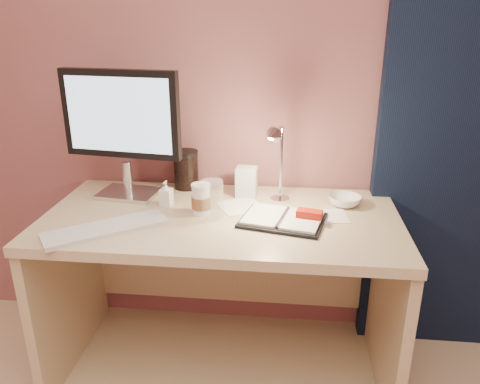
# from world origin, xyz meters

# --- Properties ---
(room) EXTENTS (3.50, 3.50, 3.50)m
(room) POSITION_xyz_m (0.95, 1.69, 1.14)
(room) COLOR #C6B28E
(room) RESTS_ON ground
(desk) EXTENTS (1.40, 0.70, 0.73)m
(desk) POSITION_xyz_m (0.00, 1.45, 0.50)
(desk) COLOR #CAB78F
(desk) RESTS_ON ground
(monitor) EXTENTS (0.51, 0.21, 0.54)m
(monitor) POSITION_xyz_m (-0.43, 1.55, 1.05)
(monitor) COLOR silver
(monitor) RESTS_ON desk
(keyboard) EXTENTS (0.44, 0.37, 0.02)m
(keyboard) POSITION_xyz_m (-0.40, 1.19, 0.74)
(keyboard) COLOR silver
(keyboard) RESTS_ON desk
(planner) EXTENTS (0.35, 0.29, 0.05)m
(planner) POSITION_xyz_m (0.25, 1.34, 0.74)
(planner) COLOR black
(planner) RESTS_ON desk
(paper_b) EXTENTS (0.15, 0.15, 0.00)m
(paper_b) POSITION_xyz_m (0.42, 1.41, 0.73)
(paper_b) COLOR silver
(paper_b) RESTS_ON desk
(paper_c) EXTENTS (0.22, 0.22, 0.00)m
(paper_c) POSITION_xyz_m (0.07, 1.47, 0.73)
(paper_c) COLOR silver
(paper_c) RESTS_ON desk
(coffee_cup) EXTENTS (0.08, 0.08, 0.12)m
(coffee_cup) POSITION_xyz_m (-0.08, 1.39, 0.79)
(coffee_cup) COLOR white
(coffee_cup) RESTS_ON desk
(clear_cup) EXTENTS (0.09, 0.09, 0.15)m
(clear_cup) POSITION_xyz_m (-0.03, 1.35, 0.81)
(clear_cup) COLOR white
(clear_cup) RESTS_ON desk
(bowl) EXTENTS (0.17, 0.17, 0.04)m
(bowl) POSITION_xyz_m (0.49, 1.53, 0.75)
(bowl) COLOR silver
(bowl) RESTS_ON desk
(lotion_bottle) EXTENTS (0.05, 0.05, 0.10)m
(lotion_bottle) POSITION_xyz_m (-0.24, 1.46, 0.78)
(lotion_bottle) COLOR white
(lotion_bottle) RESTS_ON desk
(dark_jar) EXTENTS (0.11, 0.11, 0.15)m
(dark_jar) POSITION_xyz_m (-0.20, 1.68, 0.81)
(dark_jar) COLOR black
(dark_jar) RESTS_ON desk
(product_box) EXTENTS (0.09, 0.08, 0.13)m
(product_box) POSITION_xyz_m (0.08, 1.59, 0.80)
(product_box) COLOR silver
(product_box) RESTS_ON desk
(desk_lamp) EXTENTS (0.12, 0.21, 0.35)m
(desk_lamp) POSITION_xyz_m (0.25, 1.47, 0.95)
(desk_lamp) COLOR silver
(desk_lamp) RESTS_ON desk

